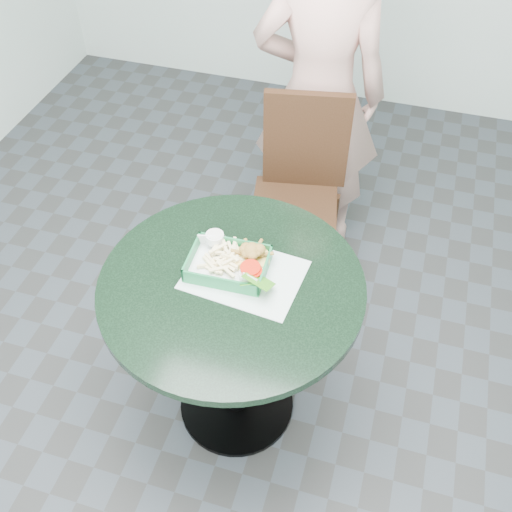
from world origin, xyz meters
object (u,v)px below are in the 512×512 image
(food_basket, at_px, (228,270))
(sauce_ramekin, at_px, (216,241))
(cafe_table, at_px, (233,319))
(crab_sandwich, at_px, (252,258))
(dining_chair, at_px, (299,183))
(diner_person, at_px, (320,83))

(food_basket, relative_size, sauce_ramekin, 4.16)
(cafe_table, height_order, crab_sandwich, crab_sandwich)
(crab_sandwich, bearing_deg, dining_chair, 90.48)
(cafe_table, distance_m, crab_sandwich, 0.24)
(cafe_table, height_order, dining_chair, dining_chair)
(crab_sandwich, distance_m, sauce_ramekin, 0.14)
(crab_sandwich, xyz_separation_m, sauce_ramekin, (-0.14, 0.04, 0.00))
(dining_chair, xyz_separation_m, crab_sandwich, (0.01, -0.74, 0.27))
(cafe_table, xyz_separation_m, diner_person, (0.04, 1.11, 0.30))
(cafe_table, xyz_separation_m, sauce_ramekin, (-0.10, 0.14, 0.22))
(cafe_table, distance_m, sauce_ramekin, 0.28)
(crab_sandwich, relative_size, sauce_ramekin, 1.96)
(dining_chair, bearing_deg, sauce_ramekin, -111.07)
(cafe_table, bearing_deg, food_basket, 118.57)
(cafe_table, distance_m, diner_person, 1.15)
(diner_person, height_order, food_basket, diner_person)
(diner_person, distance_m, crab_sandwich, 1.02)
(diner_person, height_order, sauce_ramekin, diner_person)
(cafe_table, relative_size, dining_chair, 0.94)
(diner_person, bearing_deg, cafe_table, 80.91)
(crab_sandwich, bearing_deg, food_basket, -147.58)
(diner_person, height_order, crab_sandwich, diner_person)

